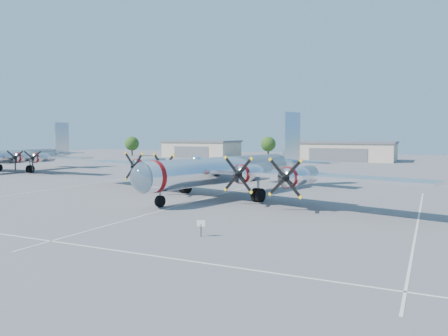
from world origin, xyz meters
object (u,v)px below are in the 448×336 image
at_px(hangar_center, 343,151).
at_px(tree_far_west, 132,144).
at_px(bomber_west, 21,171).
at_px(hangar_west, 202,149).
at_px(main_bomber_b29, 230,195).
at_px(info_placard, 201,225).
at_px(tree_west, 268,144).

xyz_separation_m(hangar_center, tree_far_west, (-70.00, -3.96, 1.51)).
distance_m(tree_far_west, bomber_west, 64.35).
bearing_deg(hangar_west, hangar_center, -0.00).
height_order(tree_far_west, bomber_west, tree_far_west).
bearing_deg(bomber_west, main_bomber_b29, -15.63).
relative_size(hangar_west, info_placard, 19.35).
xyz_separation_m(hangar_center, tree_west, (-25.00, 8.04, 1.51)).
bearing_deg(tree_far_west, bomber_west, -72.03).
relative_size(hangar_center, bomber_west, 0.77).
bearing_deg(tree_far_west, hangar_west, 9.01).
bearing_deg(hangar_west, tree_west, 21.89).
height_order(hangar_center, bomber_west, hangar_center).
bearing_deg(tree_far_west, hangar_center, 3.24).
xyz_separation_m(tree_west, info_placard, (33.43, -106.47, -3.40)).
relative_size(tree_far_west, info_placard, 5.68).
height_order(tree_west, info_placard, tree_west).
height_order(bomber_west, info_placard, bomber_west).
height_order(hangar_west, tree_far_west, tree_far_west).
distance_m(main_bomber_b29, info_placard, 21.09).
relative_size(tree_far_west, main_bomber_b29, 0.14).
distance_m(tree_west, bomber_west, 77.41).
bearing_deg(hangar_center, tree_west, 162.18).
xyz_separation_m(tree_far_west, main_bomber_b29, (71.50, -74.56, -4.22)).
height_order(tree_far_west, main_bomber_b29, tree_far_west).
distance_m(hangar_west, info_placard, 112.01).
bearing_deg(bomber_west, tree_west, 69.98).
bearing_deg(main_bomber_b29, bomber_west, 179.90).
bearing_deg(tree_west, hangar_center, -17.82).
relative_size(tree_far_west, bomber_west, 0.18).
distance_m(tree_west, main_bomber_b29, 90.63).
xyz_separation_m(hangar_west, tree_west, (20.00, 8.04, 1.51)).
xyz_separation_m(tree_far_west, tree_west, (45.00, 12.00, 0.00)).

